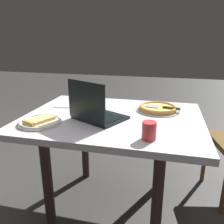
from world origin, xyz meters
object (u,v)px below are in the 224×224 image
object	(u,v)px
laptop	(96,112)
pizza_tray	(158,108)
table_knife	(73,108)
dining_table	(113,129)
pizza_plate	(40,122)
drink_cup	(149,130)

from	to	relation	value
laptop	pizza_tray	size ratio (longest dim) A/B	1.22
table_knife	dining_table	bearing A→B (deg)	-18.39
pizza_plate	drink_cup	size ratio (longest dim) A/B	2.73
table_knife	drink_cup	xyz separation A→B (m)	(0.59, -0.42, 0.04)
laptop	table_knife	bearing A→B (deg)	139.42
pizza_plate	drink_cup	bearing A→B (deg)	-6.09
drink_cup	laptop	bearing A→B (deg)	149.06
laptop	table_knife	size ratio (longest dim) A/B	1.57
laptop	drink_cup	world-z (taller)	laptop
pizza_plate	drink_cup	xyz separation A→B (m)	(0.66, -0.07, 0.03)
pizza_tray	drink_cup	size ratio (longest dim) A/B	3.30
pizza_tray	table_knife	size ratio (longest dim) A/B	1.29
pizza_plate	pizza_tray	world-z (taller)	same
table_knife	laptop	bearing A→B (deg)	-40.58
dining_table	pizza_plate	xyz separation A→B (m)	(-0.39, -0.24, 0.11)
pizza_plate	table_knife	bearing A→B (deg)	79.24
laptop	drink_cup	xyz separation A→B (m)	(0.35, -0.21, -0.01)
pizza_tray	dining_table	bearing A→B (deg)	-146.10
drink_cup	pizza_tray	bearing A→B (deg)	87.49
drink_cup	table_knife	bearing A→B (deg)	144.81
pizza_tray	table_knife	bearing A→B (deg)	-172.37
dining_table	pizza_tray	xyz separation A→B (m)	(0.29, 0.19, 0.11)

